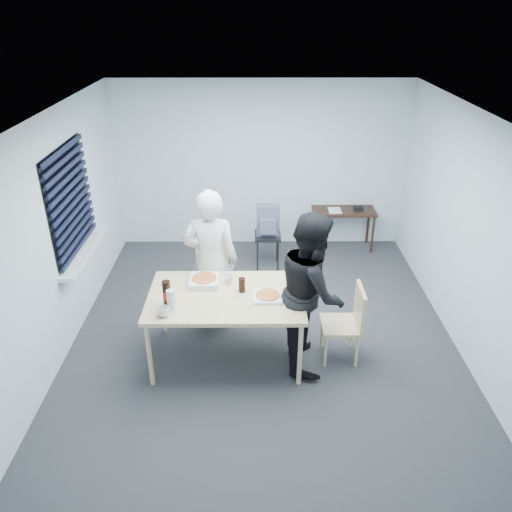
{
  "coord_description": "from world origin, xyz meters",
  "views": [
    {
      "loc": [
        -0.11,
        -5.0,
        3.63
      ],
      "look_at": [
        -0.09,
        0.1,
        0.97
      ],
      "focal_mm": 35.0,
      "sensor_mm": 36.0,
      "label": 1
    }
  ],
  "objects_px": {
    "backpack": "(268,221)",
    "mug_b": "(229,279)",
    "chair_far": "(212,269)",
    "chair_right": "(349,319)",
    "soda_bottle": "(167,294)",
    "side_table": "(344,215)",
    "mug_a": "(163,312)",
    "person_black": "(311,291)",
    "stool": "(268,241)",
    "person_white": "(211,261)",
    "dining_table": "(226,300)"
  },
  "relations": [
    {
      "from": "person_white",
      "to": "person_black",
      "type": "relative_size",
      "value": 1.0
    },
    {
      "from": "mug_a",
      "to": "chair_far",
      "type": "bearing_deg",
      "value": 76.48
    },
    {
      "from": "person_white",
      "to": "dining_table",
      "type": "bearing_deg",
      "value": 107.93
    },
    {
      "from": "person_white",
      "to": "soda_bottle",
      "type": "bearing_deg",
      "value": 64.48
    },
    {
      "from": "stool",
      "to": "dining_table",
      "type": "bearing_deg",
      "value": -103.35
    },
    {
      "from": "chair_right",
      "to": "chair_far",
      "type": "bearing_deg",
      "value": 144.36
    },
    {
      "from": "mug_b",
      "to": "chair_far",
      "type": "bearing_deg",
      "value": 107.23
    },
    {
      "from": "person_black",
      "to": "backpack",
      "type": "distance_m",
      "value": 2.2
    },
    {
      "from": "chair_right",
      "to": "person_white",
      "type": "bearing_deg",
      "value": 157.27
    },
    {
      "from": "chair_right",
      "to": "mug_b",
      "type": "relative_size",
      "value": 8.9
    },
    {
      "from": "mug_a",
      "to": "soda_bottle",
      "type": "relative_size",
      "value": 0.44
    },
    {
      "from": "side_table",
      "to": "chair_right",
      "type": "bearing_deg",
      "value": -97.85
    },
    {
      "from": "dining_table",
      "to": "chair_right",
      "type": "distance_m",
      "value": 1.36
    },
    {
      "from": "side_table",
      "to": "soda_bottle",
      "type": "height_order",
      "value": "soda_bottle"
    },
    {
      "from": "person_white",
      "to": "person_black",
      "type": "bearing_deg",
      "value": 148.57
    },
    {
      "from": "dining_table",
      "to": "soda_bottle",
      "type": "relative_size",
      "value": 5.92
    },
    {
      "from": "stool",
      "to": "soda_bottle",
      "type": "bearing_deg",
      "value": -115.28
    },
    {
      "from": "person_black",
      "to": "chair_far",
      "type": "bearing_deg",
      "value": 44.57
    },
    {
      "from": "soda_bottle",
      "to": "chair_right",
      "type": "bearing_deg",
      "value": 4.89
    },
    {
      "from": "dining_table",
      "to": "person_white",
      "type": "bearing_deg",
      "value": 107.93
    },
    {
      "from": "chair_right",
      "to": "mug_b",
      "type": "distance_m",
      "value": 1.39
    },
    {
      "from": "side_table",
      "to": "stool",
      "type": "distance_m",
      "value": 1.38
    },
    {
      "from": "dining_table",
      "to": "chair_right",
      "type": "relative_size",
      "value": 1.86
    },
    {
      "from": "side_table",
      "to": "mug_a",
      "type": "height_order",
      "value": "mug_a"
    },
    {
      "from": "chair_far",
      "to": "mug_a",
      "type": "relative_size",
      "value": 7.24
    },
    {
      "from": "mug_b",
      "to": "soda_bottle",
      "type": "bearing_deg",
      "value": -143.99
    },
    {
      "from": "dining_table",
      "to": "mug_b",
      "type": "distance_m",
      "value": 0.28
    },
    {
      "from": "person_white",
      "to": "side_table",
      "type": "distance_m",
      "value": 2.89
    },
    {
      "from": "person_white",
      "to": "soda_bottle",
      "type": "height_order",
      "value": "person_white"
    },
    {
      "from": "backpack",
      "to": "mug_b",
      "type": "bearing_deg",
      "value": -124.71
    },
    {
      "from": "person_black",
      "to": "chair_right",
      "type": "bearing_deg",
      "value": -85.93
    },
    {
      "from": "backpack",
      "to": "chair_far",
      "type": "bearing_deg",
      "value": -146.81
    },
    {
      "from": "side_table",
      "to": "soda_bottle",
      "type": "bearing_deg",
      "value": -128.04
    },
    {
      "from": "stool",
      "to": "mug_a",
      "type": "relative_size",
      "value": 4.29
    },
    {
      "from": "person_white",
      "to": "mug_b",
      "type": "xyz_separation_m",
      "value": [
        0.22,
        -0.37,
        -0.03
      ]
    },
    {
      "from": "mug_a",
      "to": "soda_bottle",
      "type": "distance_m",
      "value": 0.22
    },
    {
      "from": "side_table",
      "to": "mug_a",
      "type": "xyz_separation_m",
      "value": [
        -2.32,
        -3.15,
        0.28
      ]
    },
    {
      "from": "chair_right",
      "to": "person_black",
      "type": "xyz_separation_m",
      "value": [
        -0.43,
        -0.03,
        0.37
      ]
    },
    {
      "from": "person_black",
      "to": "mug_b",
      "type": "distance_m",
      "value": 0.93
    },
    {
      "from": "mug_b",
      "to": "side_table",
      "type": "bearing_deg",
      "value": 55.88
    },
    {
      "from": "person_white",
      "to": "stool",
      "type": "relative_size",
      "value": 3.35
    },
    {
      "from": "chair_right",
      "to": "soda_bottle",
      "type": "relative_size",
      "value": 3.18
    },
    {
      "from": "person_white",
      "to": "person_black",
      "type": "distance_m",
      "value": 1.29
    },
    {
      "from": "chair_far",
      "to": "person_white",
      "type": "xyz_separation_m",
      "value": [
        0.04,
        -0.49,
        0.37
      ]
    },
    {
      "from": "person_white",
      "to": "mug_a",
      "type": "bearing_deg",
      "value": 68.33
    },
    {
      "from": "person_black",
      "to": "side_table",
      "type": "height_order",
      "value": "person_black"
    },
    {
      "from": "chair_far",
      "to": "soda_bottle",
      "type": "xyz_separation_m",
      "value": [
        -0.35,
        -1.3,
        0.43
      ]
    },
    {
      "from": "person_white",
      "to": "side_table",
      "type": "bearing_deg",
      "value": -131.91
    },
    {
      "from": "stool",
      "to": "mug_a",
      "type": "xyz_separation_m",
      "value": [
        -1.11,
        -2.51,
        0.44
      ]
    },
    {
      "from": "stool",
      "to": "mug_a",
      "type": "height_order",
      "value": "mug_a"
    }
  ]
}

